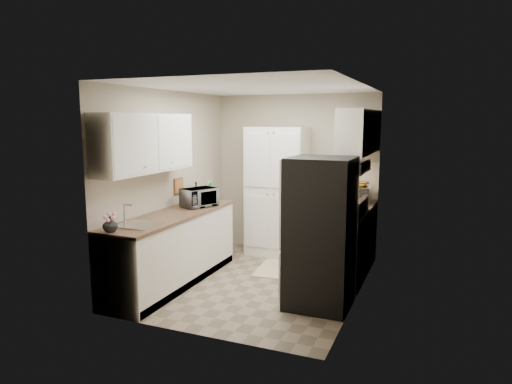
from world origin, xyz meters
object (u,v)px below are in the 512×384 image
(electric_range, at_px, (338,247))
(microwave, at_px, (199,197))
(wine_bottle, at_px, (196,193))
(pantry_cabinet, at_px, (277,192))
(refrigerator, at_px, (321,233))
(toaster_oven, at_px, (359,195))

(electric_range, distance_m, microwave, 1.99)
(wine_bottle, bearing_deg, pantry_cabinet, 42.92)
(wine_bottle, bearing_deg, electric_range, -1.38)
(pantry_cabinet, distance_m, wine_bottle, 1.28)
(refrigerator, xyz_separation_m, microwave, (-1.85, 0.53, 0.20))
(pantry_cabinet, xyz_separation_m, refrigerator, (1.14, -1.73, -0.15))
(pantry_cabinet, bearing_deg, refrigerator, -56.54)
(electric_range, height_order, microwave, microwave)
(pantry_cabinet, xyz_separation_m, microwave, (-0.71, -1.19, 0.05))
(microwave, xyz_separation_m, wine_bottle, (-0.23, 0.32, 0.01))
(refrigerator, distance_m, wine_bottle, 2.26)
(electric_range, distance_m, toaster_oven, 1.04)
(electric_range, bearing_deg, refrigerator, -92.48)
(pantry_cabinet, distance_m, electric_range, 1.58)
(wine_bottle, distance_m, toaster_oven, 2.37)
(pantry_cabinet, height_order, wine_bottle, pantry_cabinet)
(pantry_cabinet, xyz_separation_m, wine_bottle, (-0.94, -0.87, 0.05))
(pantry_cabinet, height_order, microwave, pantry_cabinet)
(pantry_cabinet, xyz_separation_m, toaster_oven, (1.28, -0.05, 0.04))
(pantry_cabinet, height_order, toaster_oven, pantry_cabinet)
(microwave, relative_size, toaster_oven, 1.11)
(electric_range, bearing_deg, pantry_cabinet, 141.78)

